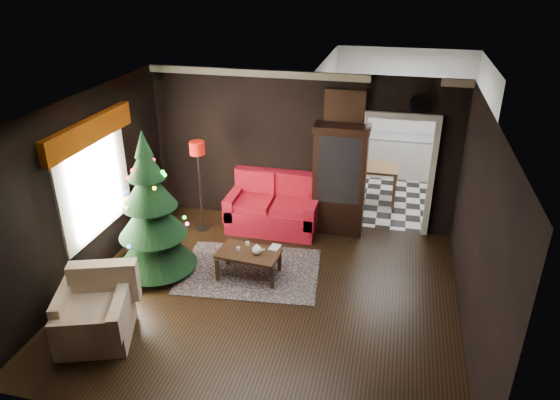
% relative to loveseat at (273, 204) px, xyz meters
% --- Properties ---
extents(floor, '(5.50, 5.50, 0.00)m').
position_rel_loveseat_xyz_m(floor, '(0.40, -2.05, -0.50)').
color(floor, black).
rests_on(floor, ground).
extents(ceiling, '(5.50, 5.50, 0.00)m').
position_rel_loveseat_xyz_m(ceiling, '(0.40, -2.05, 2.30)').
color(ceiling, white).
rests_on(ceiling, ground).
extents(wall_back, '(5.50, 0.00, 5.50)m').
position_rel_loveseat_xyz_m(wall_back, '(0.40, 0.45, 0.90)').
color(wall_back, black).
rests_on(wall_back, ground).
extents(wall_front, '(5.50, 0.00, 5.50)m').
position_rel_loveseat_xyz_m(wall_front, '(0.40, -4.55, 0.90)').
color(wall_front, black).
rests_on(wall_front, ground).
extents(wall_left, '(0.00, 5.50, 5.50)m').
position_rel_loveseat_xyz_m(wall_left, '(-2.35, -2.05, 0.90)').
color(wall_left, black).
rests_on(wall_left, ground).
extents(wall_right, '(0.00, 5.50, 5.50)m').
position_rel_loveseat_xyz_m(wall_right, '(3.15, -2.05, 0.90)').
color(wall_right, black).
rests_on(wall_right, ground).
extents(doorway, '(1.10, 0.10, 2.10)m').
position_rel_loveseat_xyz_m(doorway, '(2.10, 0.45, 0.55)').
color(doorway, beige).
rests_on(doorway, ground).
extents(left_window, '(0.05, 1.60, 1.40)m').
position_rel_loveseat_xyz_m(left_window, '(-2.31, -1.85, 0.95)').
color(left_window, white).
rests_on(left_window, wall_left).
extents(valance, '(0.12, 2.10, 0.35)m').
position_rel_loveseat_xyz_m(valance, '(-2.23, -1.85, 1.77)').
color(valance, '#7C3405').
rests_on(valance, wall_left).
extents(kitchen_floor, '(3.00, 3.00, 0.00)m').
position_rel_loveseat_xyz_m(kitchen_floor, '(2.10, 1.95, -0.50)').
color(kitchen_floor, silver).
rests_on(kitchen_floor, ground).
extents(kitchen_window, '(0.70, 0.06, 0.70)m').
position_rel_loveseat_xyz_m(kitchen_window, '(2.10, 3.40, 1.20)').
color(kitchen_window, white).
rests_on(kitchen_window, ground).
extents(rug, '(2.31, 1.79, 0.01)m').
position_rel_loveseat_xyz_m(rug, '(-0.01, -1.47, -0.49)').
color(rug, '#62405A').
rests_on(rug, ground).
extents(loveseat, '(1.70, 0.90, 1.00)m').
position_rel_loveseat_xyz_m(loveseat, '(0.00, 0.00, 0.00)').
color(loveseat, '#8D0802').
rests_on(loveseat, ground).
extents(curio_cabinet, '(0.90, 0.45, 1.90)m').
position_rel_loveseat_xyz_m(curio_cabinet, '(1.15, 0.22, 0.45)').
color(curio_cabinet, black).
rests_on(curio_cabinet, ground).
extents(floor_lamp, '(0.29, 0.29, 1.69)m').
position_rel_loveseat_xyz_m(floor_lamp, '(-1.27, -0.29, 0.33)').
color(floor_lamp, black).
rests_on(floor_lamp, ground).
extents(christmas_tree, '(1.29, 1.29, 2.38)m').
position_rel_loveseat_xyz_m(christmas_tree, '(-1.45, -1.79, 0.55)').
color(christmas_tree, black).
rests_on(christmas_tree, ground).
extents(armchair, '(1.18, 1.18, 0.95)m').
position_rel_loveseat_xyz_m(armchair, '(-1.51, -3.44, -0.04)').
color(armchair, '#CABB92').
rests_on(armchair, ground).
extents(coffee_table, '(0.98, 0.65, 0.42)m').
position_rel_loveseat_xyz_m(coffee_table, '(0.01, -1.60, -0.28)').
color(coffee_table, black).
rests_on(coffee_table, rug).
extents(teapot, '(0.17, 0.17, 0.16)m').
position_rel_loveseat_xyz_m(teapot, '(0.15, -1.63, 0.01)').
color(teapot, white).
rests_on(teapot, coffee_table).
extents(cup_a, '(0.08, 0.08, 0.05)m').
position_rel_loveseat_xyz_m(cup_a, '(-0.16, -1.58, -0.04)').
color(cup_a, silver).
rests_on(cup_a, coffee_table).
extents(cup_b, '(0.08, 0.08, 0.06)m').
position_rel_loveseat_xyz_m(cup_b, '(-0.06, -1.41, -0.04)').
color(cup_b, white).
rests_on(cup_b, coffee_table).
extents(book, '(0.15, 0.04, 0.20)m').
position_rel_loveseat_xyz_m(book, '(0.30, -1.38, 0.04)').
color(book, '#88664A').
rests_on(book, coffee_table).
extents(wall_clock, '(0.32, 0.32, 0.06)m').
position_rel_loveseat_xyz_m(wall_clock, '(2.35, 0.40, 1.88)').
color(wall_clock, white).
rests_on(wall_clock, wall_back).
extents(painting, '(0.62, 0.05, 0.52)m').
position_rel_loveseat_xyz_m(painting, '(1.15, 0.41, 1.75)').
color(painting, '#A86F47').
rests_on(painting, wall_back).
extents(kitchen_counter, '(1.80, 0.60, 0.90)m').
position_rel_loveseat_xyz_m(kitchen_counter, '(2.10, 3.15, -0.05)').
color(kitchen_counter, white).
rests_on(kitchen_counter, ground).
extents(kitchen_table, '(0.70, 0.70, 0.75)m').
position_rel_loveseat_xyz_m(kitchen_table, '(1.80, 1.65, -0.12)').
color(kitchen_table, brown).
rests_on(kitchen_table, ground).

